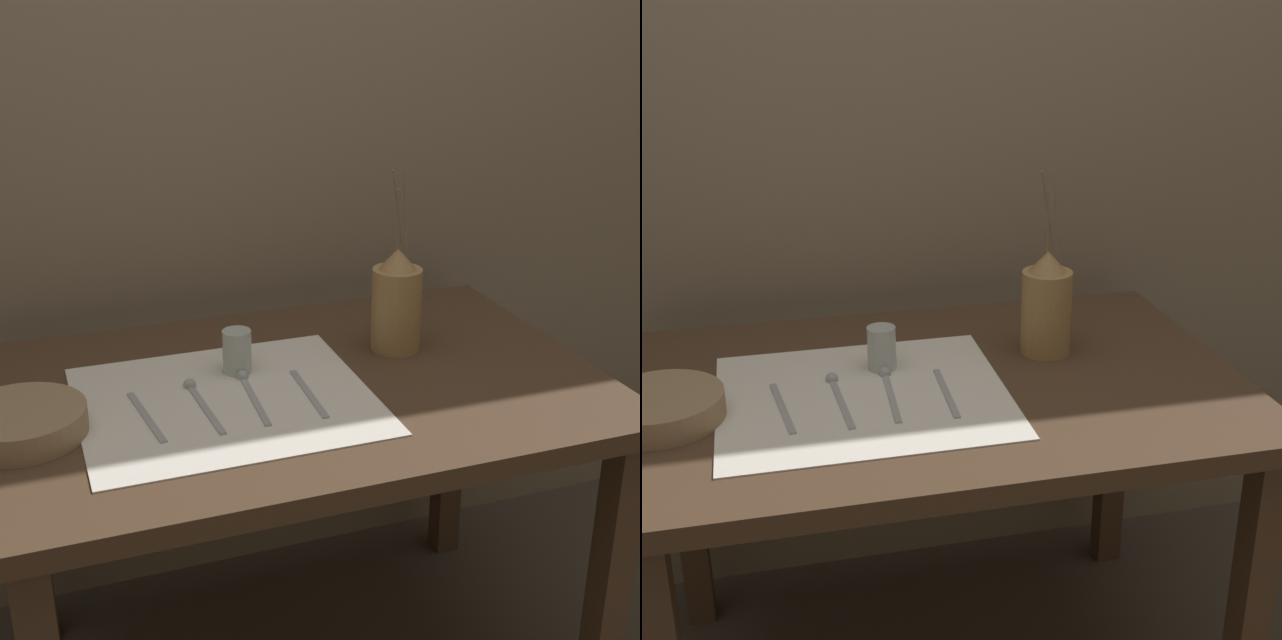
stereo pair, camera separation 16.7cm
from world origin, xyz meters
TOP-DOWN VIEW (x-y plane):
  - stone_wall_back at (0.00, 0.50)m, footprint 7.00×0.06m
  - wooden_table at (0.00, 0.00)m, footprint 1.15×0.78m
  - linen_cloth at (-0.15, -0.03)m, footprint 0.53×0.47m
  - pitcher_with_flowers at (0.24, 0.08)m, footprint 0.10×0.10m
  - wooden_bowl at (-0.50, -0.04)m, footprint 0.22×0.22m
  - glass_tumbler_near at (-0.10, 0.08)m, footprint 0.06×0.06m
  - fork_outer at (-0.30, -0.06)m, footprint 0.04×0.20m
  - spoon_outer at (-0.20, -0.00)m, footprint 0.03×0.22m
  - spoon_inner at (-0.10, 0.00)m, footprint 0.03×0.22m
  - fork_inner at (-0.00, -0.06)m, footprint 0.02×0.20m

SIDE VIEW (x-z plane):
  - wooden_table at x=0.00m, z-range 0.26..0.98m
  - linen_cloth at x=-0.15m, z-range 0.72..0.72m
  - fork_outer at x=-0.30m, z-range 0.72..0.73m
  - fork_inner at x=0.00m, z-range 0.72..0.73m
  - spoon_outer at x=-0.20m, z-range 0.71..0.74m
  - spoon_inner at x=-0.10m, z-range 0.71..0.74m
  - wooden_bowl at x=-0.50m, z-range 0.72..0.77m
  - glass_tumbler_near at x=-0.10m, z-range 0.72..0.81m
  - pitcher_with_flowers at x=0.24m, z-range 0.63..1.01m
  - stone_wall_back at x=0.00m, z-range 0.00..2.40m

